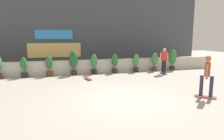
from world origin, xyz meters
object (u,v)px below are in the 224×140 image
(potted_plant_5, at_px, (115,63))
(skater_far_right, at_px, (164,60))
(potted_plant_4, at_px, (94,63))
(potted_plant_1, at_px, (24,67))
(potted_plant_3, at_px, (73,61))
(skateboard_near_camera, at_px, (88,79))
(potted_plant_6, at_px, (136,62))
(potted_plant_7, at_px, (155,61))
(potted_plant_2, at_px, (49,65))
(potted_plant_8, at_px, (173,58))
(skater_foreground, at_px, (207,75))

(potted_plant_5, xyz_separation_m, skater_far_right, (3.03, -1.18, 0.23))
(potted_plant_4, distance_m, skater_far_right, 4.60)
(potted_plant_1, relative_size, skater_far_right, 0.72)
(potted_plant_5, bearing_deg, skater_far_right, -21.36)
(potted_plant_3, height_order, skateboard_near_camera, potted_plant_3)
(potted_plant_3, distance_m, skateboard_near_camera, 1.97)
(potted_plant_6, height_order, potted_plant_7, potted_plant_7)
(potted_plant_4, height_order, potted_plant_6, potted_plant_4)
(potted_plant_7, bearing_deg, potted_plant_4, 180.00)
(potted_plant_3, bearing_deg, skateboard_near_camera, -68.89)
(potted_plant_3, bearing_deg, potted_plant_1, -180.00)
(potted_plant_6, height_order, skateboard_near_camera, potted_plant_6)
(potted_plant_1, xyz_separation_m, potted_plant_4, (4.26, 0.00, 0.08))
(potted_plant_2, distance_m, potted_plant_8, 8.66)
(potted_plant_5, height_order, potted_plant_7, potted_plant_7)
(potted_plant_1, relative_size, potted_plant_8, 0.80)
(potted_plant_3, bearing_deg, skater_far_right, -11.61)
(potted_plant_2, xyz_separation_m, skater_far_right, (7.26, -1.18, 0.24))
(potted_plant_1, height_order, skater_far_right, skater_far_right)
(potted_plant_1, bearing_deg, skateboard_near_camera, -24.88)
(potted_plant_3, relative_size, skater_foreground, 0.92)
(potted_plant_2, height_order, skater_foreground, skater_foreground)
(potted_plant_3, relative_size, potted_plant_5, 1.21)
(potted_plant_3, bearing_deg, skater_foreground, -54.22)
(potted_plant_5, distance_m, skateboard_near_camera, 2.75)
(potted_plant_5, height_order, skater_far_right, skater_far_right)
(potted_plant_3, xyz_separation_m, potted_plant_5, (2.74, 0.00, -0.20))
(potted_plant_8, bearing_deg, potted_plant_6, 180.00)
(potted_plant_8, height_order, skateboard_near_camera, potted_plant_8)
(potted_plant_4, distance_m, potted_plant_7, 4.39)
(skater_foreground, relative_size, skateboard_near_camera, 2.06)
(potted_plant_4, distance_m, potted_plant_5, 1.42)
(potted_plant_8, bearing_deg, potted_plant_2, 180.00)
(potted_plant_3, distance_m, potted_plant_5, 2.74)
(skater_foreground, bearing_deg, potted_plant_6, 92.99)
(skater_far_right, xyz_separation_m, skater_foreground, (-1.14, -5.23, 0.00))
(potted_plant_4, relative_size, potted_plant_8, 0.86)
(potted_plant_7, xyz_separation_m, skater_foreground, (-1.08, -6.42, 0.21))
(potted_plant_3, xyz_separation_m, potted_plant_6, (4.29, 0.00, -0.23))
(potted_plant_6, bearing_deg, potted_plant_1, -180.00)
(potted_plant_4, bearing_deg, skater_foreground, -62.75)
(potted_plant_5, distance_m, skater_far_right, 3.26)
(potted_plant_3, bearing_deg, potted_plant_6, 0.00)
(potted_plant_1, distance_m, potted_plant_2, 1.45)
(potted_plant_7, height_order, skater_far_right, skater_far_right)
(potted_plant_2, xyz_separation_m, potted_plant_3, (1.49, -0.00, 0.21))
(skater_foreground, bearing_deg, skateboard_near_camera, 129.95)
(potted_plant_6, height_order, potted_plant_8, potted_plant_8)
(potted_plant_3, distance_m, potted_plant_4, 1.33)
(potted_plant_5, xyz_separation_m, skater_foreground, (1.89, -6.42, 0.23))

